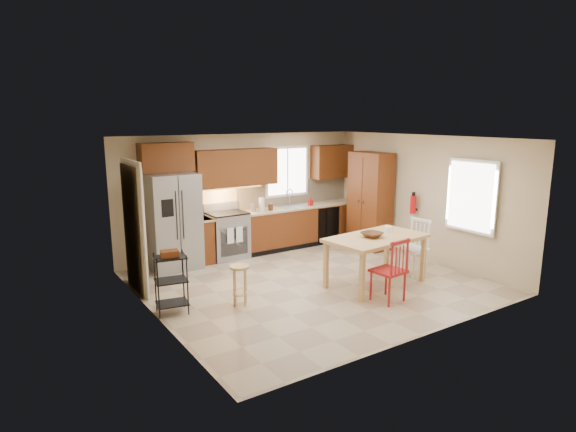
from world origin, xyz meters
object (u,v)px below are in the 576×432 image
Objects in this scene: pantry at (370,201)px; bar_stool at (240,285)px; utility_cart at (171,284)px; fire_extinguisher at (413,205)px; chair_red at (388,270)px; soap_bottle at (311,201)px; chair_white at (412,247)px; table_jar at (388,231)px; refrigerator at (173,222)px; range_stove at (227,236)px; table_bowl at (372,237)px; dining_table at (376,261)px.

pantry is 4.24m from bar_stool.
bar_stool is at bearing -4.15° from utility_cart.
fire_extinguisher reaches higher than chair_red.
fire_extinguisher reaches higher than soap_bottle.
chair_white is 4.37m from utility_cart.
fire_extinguisher reaches higher than table_jar.
chair_red is at bearing -133.85° from table_jar.
fire_extinguisher is 0.35× the size of chair_white.
fire_extinguisher is 1.58m from table_jar.
pantry is at bearing 55.97° from table_jar.
refrigerator is 1.24m from range_stove.
chair_red is 1.12× the size of utility_cart.
chair_white is (-0.62, -1.82, -0.54)m from pantry.
chair_white is 1.12× the size of utility_cart.
dining_table is at bearing 0.00° from table_bowl.
chair_red is at bearing -127.27° from pantry.
pantry is at bearing 100.78° from fire_extinguisher.
bar_stool is at bearing 167.97° from table_bowl.
fire_extinguisher reaches higher than range_stove.
fire_extinguisher is at bearing -24.52° from refrigerator.
bar_stool is 0.69× the size of utility_cart.
soap_bottle is at bearing 71.74° from dining_table.
pantry is at bearing 48.13° from table_bowl.
fire_extinguisher is 2.06m from table_bowl.
utility_cart reaches higher than table_bowl.
pantry is 2.07× the size of chair_white.
chair_white is (0.33, -2.72, -0.49)m from soap_bottle.
refrigerator is at bearing 126.82° from dining_table.
table_jar is (-0.24, -2.66, -0.11)m from soap_bottle.
soap_bottle is 2.27m from fire_extinguisher.
chair_white is (3.51, -2.74, -0.40)m from refrigerator.
pantry is 2.52m from dining_table.
chair_red is 2.32m from bar_stool.
table_bowl is at bearing 63.89° from chair_red.
chair_red is 1.48m from chair_white.
soap_bottle is 2.78m from chair_white.
soap_bottle is 3.59m from chair_red.
soap_bottle is 1.31m from pantry.
soap_bottle is 0.11× the size of dining_table.
fire_extinguisher reaches higher than chair_white.
refrigerator is at bearing 167.38° from pantry.
chair_red is (2.21, -3.44, -0.40)m from refrigerator.
soap_bottle is at bearing 37.25° from utility_cart.
range_stove reaches higher than bar_stool.
refrigerator is 2.40m from bar_stool.
utility_cart is (-4.31, 0.69, -0.05)m from chair_white.
soap_bottle is at bearing 75.32° from table_bowl.
dining_table is at bearing 56.01° from chair_red.
fire_extinguisher is at bearing 23.61° from table_bowl.
utility_cart reaches higher than dining_table.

